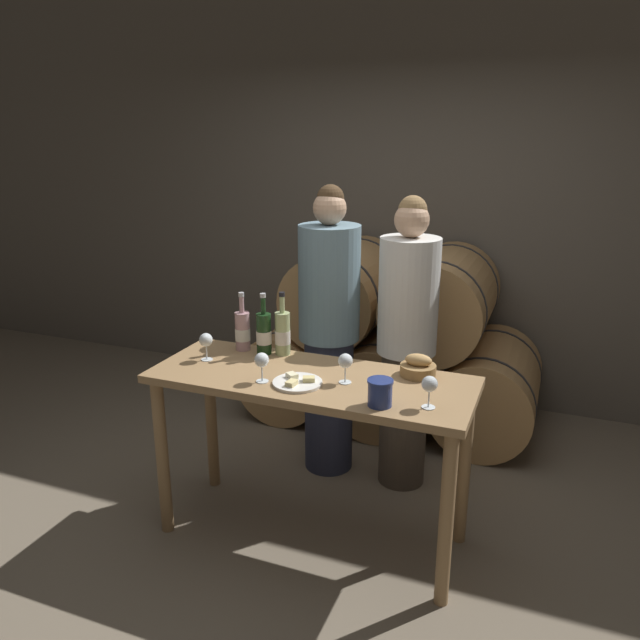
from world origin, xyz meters
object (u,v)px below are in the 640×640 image
(wine_bottle_rose, at_px, (243,331))
(wine_glass_center, at_px, (345,362))
(wine_glass_right, at_px, (430,385))
(wine_bottle_red, at_px, (264,333))
(wine_glass_far_left, at_px, (206,341))
(blue_crock, at_px, (380,392))
(tasting_table, at_px, (311,403))
(wine_bottle_white, at_px, (283,333))
(person_right, at_px, (406,344))
(bread_basket, at_px, (418,367))
(person_left, at_px, (329,332))
(wine_glass_left, at_px, (262,361))
(cheese_plate, at_px, (297,382))

(wine_bottle_rose, bearing_deg, wine_glass_center, -19.14)
(wine_glass_center, height_order, wine_glass_right, same)
(wine_bottle_red, bearing_deg, wine_glass_far_left, -140.01)
(blue_crock, xyz_separation_m, wine_glass_right, (0.20, 0.06, 0.04))
(tasting_table, xyz_separation_m, wine_bottle_white, (-0.25, 0.23, 0.26))
(person_right, height_order, bread_basket, person_right)
(wine_glass_far_left, distance_m, wine_glass_center, 0.77)
(wine_bottle_rose, relative_size, blue_crock, 2.67)
(person_left, height_order, wine_glass_right, person_left)
(blue_crock, distance_m, wine_glass_right, 0.21)
(wine_bottle_white, height_order, wine_bottle_rose, wine_bottle_white)
(wine_glass_center, bearing_deg, wine_bottle_rose, 160.86)
(tasting_table, height_order, wine_bottle_rose, wine_bottle_rose)
(person_right, bearing_deg, wine_glass_left, -120.11)
(tasting_table, xyz_separation_m, wine_glass_far_left, (-0.58, 0.01, 0.25))
(person_left, distance_m, wine_bottle_rose, 0.59)
(person_right, xyz_separation_m, wine_glass_right, (0.30, -0.84, 0.13))
(wine_bottle_rose, distance_m, wine_glass_far_left, 0.23)
(bread_basket, height_order, wine_glass_far_left, wine_glass_far_left)
(wine_glass_center, bearing_deg, wine_bottle_white, 150.66)
(tasting_table, relative_size, wine_bottle_white, 4.64)
(wine_bottle_white, xyz_separation_m, wine_glass_right, (0.86, -0.37, -0.01))
(person_left, height_order, wine_glass_center, person_left)
(person_left, bearing_deg, wine_glass_far_left, -121.14)
(wine_bottle_white, bearing_deg, wine_glass_left, -79.99)
(wine_bottle_white, height_order, wine_glass_left, wine_bottle_white)
(person_left, bearing_deg, wine_glass_center, -63.76)
(wine_bottle_red, bearing_deg, wine_glass_right, -19.84)
(person_right, bearing_deg, wine_glass_far_left, -142.13)
(blue_crock, height_order, cheese_plate, blue_crock)
(blue_crock, height_order, wine_glass_left, wine_glass_left)
(bread_basket, bearing_deg, wine_glass_right, -69.87)
(wine_glass_right, bearing_deg, blue_crock, -164.52)
(wine_bottle_white, bearing_deg, bread_basket, -2.35)
(cheese_plate, bearing_deg, blue_crock, -11.19)
(wine_bottle_red, bearing_deg, person_right, 37.07)
(person_right, relative_size, wine_glass_center, 11.75)
(blue_crock, relative_size, wine_glass_left, 0.82)
(blue_crock, relative_size, bread_basket, 0.69)
(person_left, bearing_deg, tasting_table, -76.32)
(wine_bottle_red, relative_size, wine_bottle_rose, 1.03)
(wine_glass_center, relative_size, wine_glass_right, 1.00)
(wine_bottle_white, bearing_deg, cheese_plate, -55.76)
(blue_crock, distance_m, wine_glass_left, 0.59)
(tasting_table, distance_m, wine_glass_center, 0.31)
(person_right, xyz_separation_m, wine_bottle_white, (-0.55, -0.46, 0.14))
(wine_glass_right, bearing_deg, wine_glass_center, 163.29)
(person_left, xyz_separation_m, wine_glass_left, (-0.02, -0.84, 0.12))
(wine_glass_right, bearing_deg, person_left, 132.74)
(blue_crock, bearing_deg, bread_basket, 79.24)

